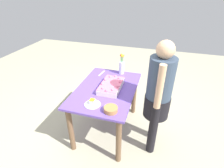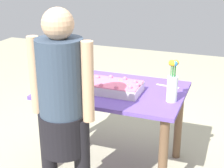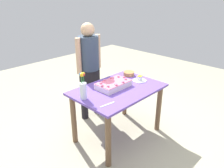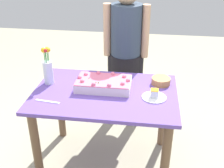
# 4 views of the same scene
# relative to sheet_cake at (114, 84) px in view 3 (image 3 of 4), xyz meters

# --- Properties ---
(ground_plane) EXTENTS (8.00, 8.00, 0.00)m
(ground_plane) POSITION_rel_sheet_cake_xyz_m (0.02, -0.07, -0.77)
(ground_plane) COLOR #ABA78A
(dining_table) EXTENTS (1.17, 0.79, 0.73)m
(dining_table) POSITION_rel_sheet_cake_xyz_m (0.02, -0.07, -0.18)
(dining_table) COLOR #6649A9
(dining_table) RESTS_ON ground_plane
(sheet_cake) EXTENTS (0.45, 0.27, 0.10)m
(sheet_cake) POSITION_rel_sheet_cake_xyz_m (0.00, 0.00, 0.00)
(sheet_cake) COLOR white
(sheet_cake) RESTS_ON dining_table
(serving_plate_with_slice) EXTENTS (0.19, 0.19, 0.07)m
(serving_plate_with_slice) POSITION_rel_sheet_cake_xyz_m (0.42, -0.11, -0.02)
(serving_plate_with_slice) COLOR white
(serving_plate_with_slice) RESTS_ON dining_table
(cake_knife) EXTENTS (0.20, 0.05, 0.00)m
(cake_knife) POSITION_rel_sheet_cake_xyz_m (-0.39, -0.28, -0.04)
(cake_knife) COLOR silver
(cake_knife) RESTS_ON dining_table
(flower_vase) EXTENTS (0.08, 0.08, 0.33)m
(flower_vase) POSITION_rel_sheet_cake_xyz_m (-0.48, 0.03, 0.10)
(flower_vase) COLOR white
(flower_vase) RESTS_ON dining_table
(fruit_bowl) EXTENTS (0.16, 0.16, 0.06)m
(fruit_bowl) POSITION_rel_sheet_cake_xyz_m (0.47, 0.14, -0.01)
(fruit_bowl) COLOR #B07942
(fruit_bowl) RESTS_ON dining_table
(person_standing) EXTENTS (0.45, 0.31, 1.49)m
(person_standing) POSITION_rel_sheet_cake_xyz_m (0.12, 0.63, 0.08)
(person_standing) COLOR black
(person_standing) RESTS_ON ground_plane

